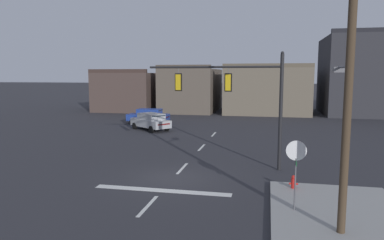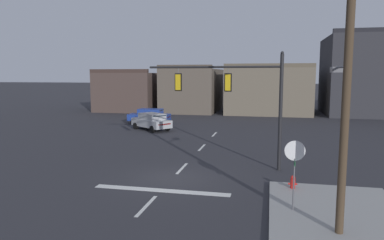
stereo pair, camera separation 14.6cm
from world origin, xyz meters
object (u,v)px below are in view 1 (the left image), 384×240
Objects in this scene: car_lot_middle at (151,121)px; fire_hydrant at (293,184)px; stop_sign at (296,159)px; utility_pole at (348,76)px; signal_mast_near_side at (240,93)px; car_lot_nearside at (149,116)px.

car_lot_middle reaches higher than fire_hydrant.
car_lot_middle is at bearing 122.60° from stop_sign.
utility_pole is at bearing -56.77° from car_lot_middle.
signal_mast_near_side is at bearing 116.36° from utility_pole.
car_lot_nearside is (-10.99, 16.55, -3.42)m from signal_mast_near_side.
car_lot_middle is at bearing 127.13° from fire_hydrant.
stop_sign reaches higher than car_lot_nearside.
car_lot_nearside is at bearing 123.58° from signal_mast_near_side.
signal_mast_near_side reaches higher than fire_hydrant.
car_lot_middle is 20.09m from fire_hydrant.
stop_sign is 26.79m from car_lot_nearside.
stop_sign is 0.29× the size of utility_pole.
fire_hydrant is (-1.21, 4.34, -4.92)m from utility_pole.
stop_sign is at bearing -93.04° from fire_hydrant.
signal_mast_near_side is 1.70× the size of car_lot_nearside.
fire_hydrant is (2.80, -3.74, -3.95)m from signal_mast_near_side.
utility_pole is 13.06× the size of fire_hydrant.
car_lot_nearside is at bearing 121.33° from utility_pole.
stop_sign is 0.62× the size of car_lot_middle.
signal_mast_near_side reaches higher than car_lot_middle.
car_lot_middle is at bearing -68.83° from car_lot_nearside.
stop_sign is at bearing -57.40° from car_lot_middle.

